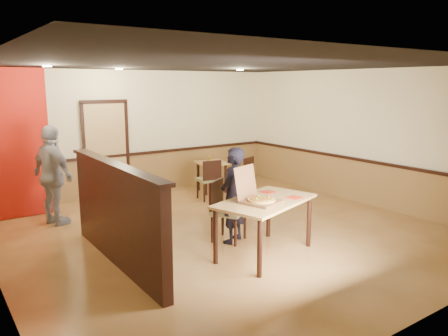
% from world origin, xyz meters
% --- Properties ---
extents(floor, '(7.00, 7.00, 0.00)m').
position_xyz_m(floor, '(0.00, 0.00, 0.00)').
color(floor, tan).
rests_on(floor, ground).
extents(ceiling, '(7.00, 7.00, 0.00)m').
position_xyz_m(ceiling, '(0.00, 0.00, 2.80)').
color(ceiling, black).
rests_on(ceiling, wall_back).
extents(wall_back, '(7.00, 0.00, 7.00)m').
position_xyz_m(wall_back, '(0.00, 3.50, 1.40)').
color(wall_back, '#FFF9C7').
rests_on(wall_back, floor).
extents(wall_right, '(0.00, 7.00, 7.00)m').
position_xyz_m(wall_right, '(3.50, 0.00, 1.40)').
color(wall_right, '#FFF9C7').
rests_on(wall_right, floor).
extents(wainscot_back, '(7.00, 0.04, 0.90)m').
position_xyz_m(wainscot_back, '(0.00, 3.47, 0.45)').
color(wainscot_back, olive).
rests_on(wainscot_back, floor).
extents(chair_rail_back, '(7.00, 0.06, 0.06)m').
position_xyz_m(chair_rail_back, '(0.00, 3.45, 0.92)').
color(chair_rail_back, black).
rests_on(chair_rail_back, wall_back).
extents(wainscot_right, '(0.04, 7.00, 0.90)m').
position_xyz_m(wainscot_right, '(3.47, 0.00, 0.45)').
color(wainscot_right, olive).
rests_on(wainscot_right, floor).
extents(chair_rail_right, '(0.06, 7.00, 0.06)m').
position_xyz_m(chair_rail_right, '(3.45, 0.00, 0.92)').
color(chair_rail_right, black).
rests_on(chair_rail_right, wall_right).
extents(back_door, '(0.90, 0.06, 2.10)m').
position_xyz_m(back_door, '(-0.80, 3.46, 1.05)').
color(back_door, tan).
rests_on(back_door, wall_back).
extents(booth_partition, '(0.20, 3.10, 1.44)m').
position_xyz_m(booth_partition, '(-2.00, -0.20, 0.74)').
color(booth_partition, black).
rests_on(booth_partition, floor).
extents(red_accent_panel, '(1.60, 0.20, 2.78)m').
position_xyz_m(red_accent_panel, '(-2.90, 3.00, 1.40)').
color(red_accent_panel, '#A6150B').
rests_on(red_accent_panel, floor).
extents(spot_a, '(0.14, 0.14, 0.02)m').
position_xyz_m(spot_a, '(-2.30, 1.80, 2.78)').
color(spot_a, '#FFECB2').
rests_on(spot_a, ceiling).
extents(spot_b, '(0.14, 0.14, 0.02)m').
position_xyz_m(spot_b, '(-0.80, 2.50, 2.78)').
color(spot_b, '#FFECB2').
rests_on(spot_b, ceiling).
extents(spot_c, '(0.14, 0.14, 0.02)m').
position_xyz_m(spot_c, '(1.40, 1.50, 2.78)').
color(spot_c, '#FFECB2').
rests_on(spot_c, ceiling).
extents(main_table, '(1.76, 1.33, 0.84)m').
position_xyz_m(main_table, '(-0.10, -1.12, 0.73)').
color(main_table, tan).
rests_on(main_table, floor).
extents(diner_chair, '(0.66, 0.66, 0.98)m').
position_xyz_m(diner_chair, '(-0.22, -0.28, 0.53)').
color(diner_chair, olive).
rests_on(diner_chair, floor).
extents(side_chair_left, '(0.50, 0.50, 0.89)m').
position_xyz_m(side_chair_left, '(0.93, 1.94, 0.49)').
color(side_chair_left, olive).
rests_on(side_chair_left, floor).
extents(side_chair_right, '(0.56, 0.56, 0.87)m').
position_xyz_m(side_chair_right, '(1.86, 1.95, 0.48)').
color(side_chair_right, olive).
rests_on(side_chair_right, floor).
extents(side_table, '(0.77, 0.77, 0.71)m').
position_xyz_m(side_table, '(1.39, 2.56, 0.53)').
color(side_table, tan).
rests_on(side_table, floor).
extents(diner, '(0.67, 0.58, 1.53)m').
position_xyz_m(diner, '(-0.16, -0.42, 0.77)').
color(diner, black).
rests_on(diner, floor).
extents(passerby, '(0.75, 1.14, 1.80)m').
position_xyz_m(passerby, '(-2.26, 2.13, 0.90)').
color(passerby, '#97969F').
rests_on(passerby, floor).
extents(pizza_box, '(0.61, 0.67, 0.50)m').
position_xyz_m(pizza_box, '(-0.27, -1.17, 0.90)').
color(pizza_box, brown).
rests_on(pizza_box, main_table).
extents(pizza, '(0.50, 0.50, 0.03)m').
position_xyz_m(pizza, '(-0.25, -1.22, 0.89)').
color(pizza, gold).
rests_on(pizza, pizza_box).
extents(napkin_near, '(0.23, 0.23, 0.01)m').
position_xyz_m(napkin_near, '(0.35, -1.27, 0.84)').
color(napkin_near, red).
rests_on(napkin_near, main_table).
extents(napkin_far, '(0.22, 0.22, 0.01)m').
position_xyz_m(napkin_far, '(0.24, -0.78, 0.84)').
color(napkin_far, red).
rests_on(napkin_far, main_table).
extents(condiment, '(0.06, 0.06, 0.16)m').
position_xyz_m(condiment, '(1.28, 2.51, 0.78)').
color(condiment, brown).
rests_on(condiment, side_table).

